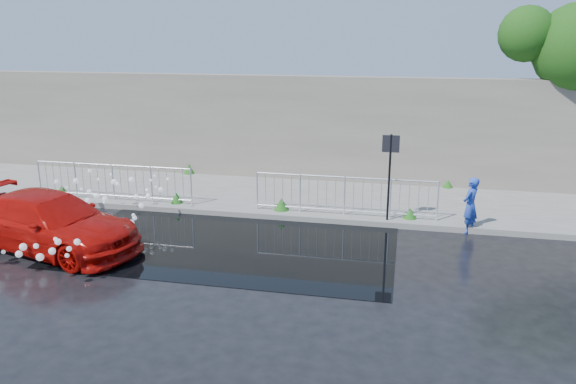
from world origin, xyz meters
TOP-DOWN VIEW (x-y plane):
  - ground at (0.00, 0.00)m, footprint 90.00×90.00m
  - pavement at (0.00, 5.00)m, footprint 30.00×4.00m
  - curb at (0.00, 3.00)m, footprint 30.00×0.25m
  - retaining_wall at (0.00, 7.20)m, footprint 30.00×0.60m
  - puddle at (0.50, 1.00)m, footprint 8.00×5.00m
  - sign_post at (4.20, 3.10)m, footprint 0.45×0.06m
  - railing_left at (-4.00, 3.35)m, footprint 5.05×0.05m
  - railing_right at (3.00, 3.35)m, footprint 5.05×0.05m
  - weeds at (-0.43, 4.47)m, footprint 12.17×3.93m
  - water_spray at (-3.63, 0.57)m, footprint 3.60×5.43m
  - red_car at (-3.61, -0.34)m, footprint 5.01×2.99m
  - person at (6.30, 3.00)m, footprint 0.59×0.65m

SIDE VIEW (x-z plane):
  - ground at x=0.00m, z-range 0.00..0.00m
  - puddle at x=0.50m, z-range 0.00..0.01m
  - pavement at x=0.00m, z-range 0.00..0.15m
  - curb at x=0.00m, z-range 0.00..0.16m
  - weeds at x=-0.43m, z-range 0.14..0.49m
  - water_spray at x=-3.63m, z-range 0.11..1.17m
  - red_car at x=-3.61m, z-range 0.00..1.36m
  - railing_left at x=-4.00m, z-range 0.19..1.29m
  - railing_right at x=3.00m, z-range 0.19..1.29m
  - person at x=6.30m, z-range 0.00..1.48m
  - sign_post at x=4.20m, z-range 0.47..2.97m
  - retaining_wall at x=0.00m, z-range 0.15..3.65m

